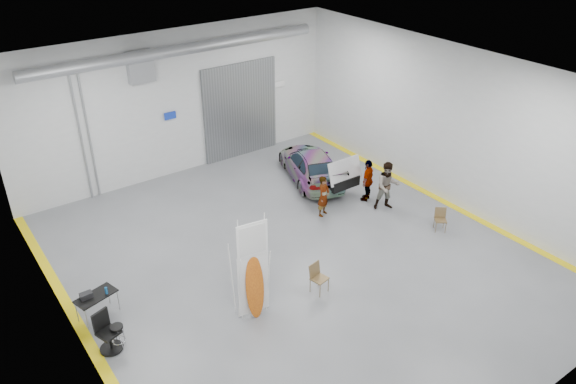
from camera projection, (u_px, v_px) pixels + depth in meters
ground at (296, 258)px, 18.48m from camera, size 16.00×16.00×0.00m
room_shell at (262, 120)px, 18.21m from camera, size 14.02×16.18×6.01m
sedan_car at (311, 165)px, 23.08m from camera, size 3.18×4.81×1.29m
person_a at (324, 196)px, 20.50m from camera, size 0.68×0.57×1.59m
person_b at (388, 186)px, 20.84m from camera, size 1.15×1.06×1.90m
person_c at (368, 180)px, 21.47m from camera, size 1.06×0.83×1.70m
surfboard_display at (255, 277)px, 15.40m from camera, size 0.93×0.33×3.28m
folding_chair_near at (319, 283)px, 16.82m from camera, size 0.53×0.55×0.94m
folding_chair_far at (440, 224)px, 19.82m from camera, size 0.55×0.61×0.83m
shop_stool at (118, 336)px, 14.77m from camera, size 0.36×0.36×0.71m
work_table at (93, 296)px, 15.65m from camera, size 1.25×0.85×0.93m
office_chair at (108, 333)px, 14.66m from camera, size 0.64×0.67×1.16m
trunk_lid at (343, 168)px, 21.35m from camera, size 1.51×0.92×0.04m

